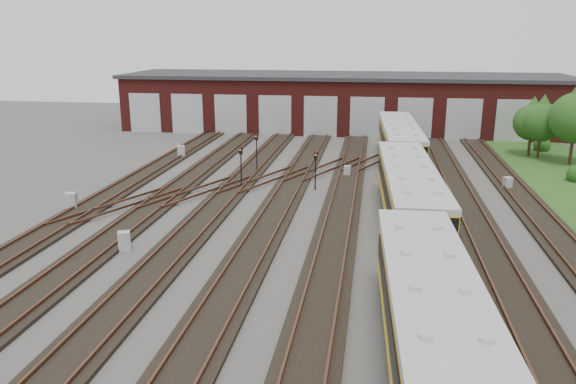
# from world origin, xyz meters

# --- Properties ---
(ground) EXTENTS (120.00, 120.00, 0.00)m
(ground) POSITION_xyz_m (0.00, 0.00, 0.00)
(ground) COLOR #484542
(ground) RESTS_ON ground
(track_network) EXTENTS (30.40, 70.00, 0.33)m
(track_network) POSITION_xyz_m (-0.17, 0.59, 0.11)
(track_network) COLOR black
(track_network) RESTS_ON ground
(maintenance_shed) EXTENTS (51.00, 12.50, 6.35)m
(maintenance_shed) POSITION_xyz_m (-0.01, 39.97, 3.20)
(maintenance_shed) COLOR #581916
(maintenance_shed) RESTS_ON ground
(metro_train) EXTENTS (3.52, 47.80, 3.24)m
(metro_train) POSITION_xyz_m (6.00, 5.00, 1.99)
(metro_train) COLOR black
(metro_train) RESTS_ON ground
(signal_mast_0) EXTENTS (0.27, 0.26, 2.92)m
(signal_mast_0) POSITION_xyz_m (-5.61, 12.28, 1.88)
(signal_mast_0) COLOR black
(signal_mast_0) RESTS_ON ground
(signal_mast_1) EXTENTS (0.26, 0.25, 3.08)m
(signal_mast_1) POSITION_xyz_m (-5.44, 16.96, 1.96)
(signal_mast_1) COLOR black
(signal_mast_1) RESTS_ON ground
(signal_mast_2) EXTENTS (0.25, 0.23, 2.74)m
(signal_mast_2) POSITION_xyz_m (-0.16, 12.24, 1.77)
(signal_mast_2) COLOR black
(signal_mast_2) RESTS_ON ground
(signal_mast_3) EXTENTS (0.29, 0.27, 3.06)m
(signal_mast_3) POSITION_xyz_m (7.41, 21.69, 1.97)
(signal_mast_3) COLOR black
(signal_mast_3) RESTS_ON ground
(relay_cabinet_0) EXTENTS (0.77, 0.69, 1.12)m
(relay_cabinet_0) POSITION_xyz_m (-15.00, 5.13, 0.56)
(relay_cabinet_0) COLOR #A9ABAE
(relay_cabinet_0) RESTS_ON ground
(relay_cabinet_1) EXTENTS (0.82, 0.76, 1.10)m
(relay_cabinet_1) POSITION_xyz_m (-13.37, 21.26, 0.55)
(relay_cabinet_1) COLOR #A9ABAE
(relay_cabinet_1) RESTS_ON ground
(relay_cabinet_2) EXTENTS (0.76, 0.70, 1.02)m
(relay_cabinet_2) POSITION_xyz_m (-8.64, -0.94, 0.51)
(relay_cabinet_2) COLOR #A9ABAE
(relay_cabinet_2) RESTS_ON ground
(relay_cabinet_3) EXTENTS (0.56, 0.48, 0.89)m
(relay_cabinet_3) POSITION_xyz_m (1.92, 16.49, 0.44)
(relay_cabinet_3) COLOR #A9ABAE
(relay_cabinet_3) RESTS_ON ground
(relay_cabinet_4) EXTENTS (0.69, 0.63, 0.93)m
(relay_cabinet_4) POSITION_xyz_m (13.50, 14.44, 0.47)
(relay_cabinet_4) COLOR #A9ABAE
(relay_cabinet_4) RESTS_ON ground
(tree_0) EXTENTS (3.47, 3.47, 5.75)m
(tree_0) POSITION_xyz_m (18.56, 26.09, 3.69)
(tree_0) COLOR #312616
(tree_0) RESTS_ON ground
(tree_1) EXTENTS (3.31, 3.31, 5.48)m
(tree_1) POSITION_xyz_m (17.96, 26.93, 3.52)
(tree_1) COLOR #312616
(tree_1) RESTS_ON ground
(bush_2) EXTENTS (1.58, 1.58, 1.58)m
(bush_2) POSITION_xyz_m (19.80, 29.57, 0.79)
(bush_2) COLOR #1B4614
(bush_2) RESTS_ON ground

